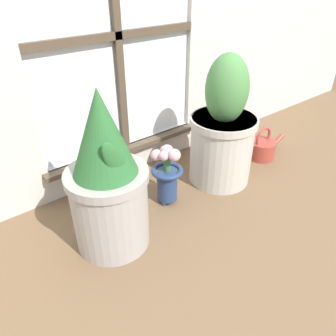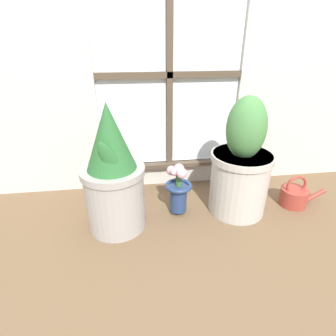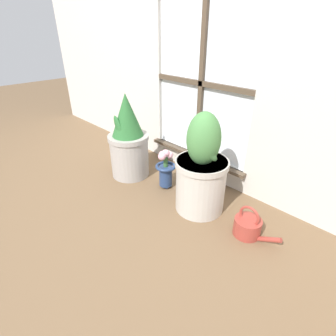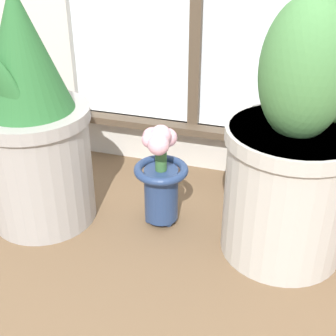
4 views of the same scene
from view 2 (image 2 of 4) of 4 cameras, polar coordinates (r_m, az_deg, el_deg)
name	(u,v)px [view 2 (image 2 of 4)]	position (r m, az deg, el deg)	size (l,w,h in m)	color
ground_plane	(189,249)	(1.32, 4.54, -17.24)	(10.00, 10.00, 0.00)	brown
potted_plant_left	(113,176)	(1.32, -11.86, -1.69)	(0.32, 0.32, 0.66)	#9E9993
potted_plant_right	(241,167)	(1.49, 15.59, 0.12)	(0.34, 0.34, 0.66)	#B7B2A8
flower_vase	(178,188)	(1.46, 2.12, -4.42)	(0.15, 0.15, 0.31)	navy
watering_can	(295,196)	(1.75, 25.83, -5.47)	(0.28, 0.16, 0.20)	#99382D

